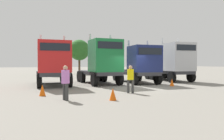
{
  "coord_description": "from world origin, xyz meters",
  "views": [
    {
      "loc": [
        -7.69,
        -14.25,
        1.82
      ],
      "look_at": [
        -0.29,
        4.7,
        1.21
      ],
      "focal_mm": 34.3,
      "sensor_mm": 36.0,
      "label": 1
    }
  ],
  "objects": [
    {
      "name": "semi_truck_red",
      "position": [
        -5.83,
        3.43,
        1.87
      ],
      "size": [
        2.72,
        6.15,
        4.15
      ],
      "rotation": [
        0.0,
        0.0,
        -1.6
      ],
      "color": "#333338",
      "rests_on": "ground"
    },
    {
      "name": "traffic_cone_mid",
      "position": [
        -6.98,
        -1.65,
        0.32
      ],
      "size": [
        0.36,
        0.36,
        0.65
      ],
      "primitive_type": "cone",
      "color": "#F2590C",
      "rests_on": "ground"
    },
    {
      "name": "semi_truck_silver",
      "position": [
        6.18,
        3.69,
        2.02
      ],
      "size": [
        2.95,
        6.37,
        4.44
      ],
      "rotation": [
        0.0,
        0.0,
        -1.64
      ],
      "color": "#333338",
      "rests_on": "ground"
    },
    {
      "name": "semi_truck_green",
      "position": [
        -1.74,
        3.23,
        1.96
      ],
      "size": [
        2.7,
        6.13,
        4.39
      ],
      "rotation": [
        0.0,
        0.0,
        -1.55
      ],
      "color": "#333338",
      "rests_on": "ground"
    },
    {
      "name": "ground",
      "position": [
        0.0,
        0.0,
        0.0
      ],
      "size": [
        200.0,
        200.0,
        0.0
      ],
      "primitive_type": "plane",
      "color": "gray"
    },
    {
      "name": "oak_far_left",
      "position": [
        -4.42,
        19.25,
        3.2
      ],
      "size": [
        3.05,
        3.05,
        4.75
      ],
      "color": "#4C3823",
      "rests_on": "ground"
    },
    {
      "name": "visitor_with_camera",
      "position": [
        -5.99,
        -3.57,
        1.0
      ],
      "size": [
        0.5,
        0.5,
        1.72
      ],
      "rotation": [
        0.0,
        0.0,
        0.3
      ],
      "color": "#373737",
      "rests_on": "ground"
    },
    {
      "name": "visitor_in_hivis",
      "position": [
        -1.84,
        -2.41,
        0.98
      ],
      "size": [
        0.55,
        0.55,
        1.7
      ],
      "rotation": [
        0.0,
        0.0,
        1.02
      ],
      "color": "#3C3C3C",
      "rests_on": "ground"
    },
    {
      "name": "traffic_cone_near",
      "position": [
        -3.82,
        -4.45,
        0.31
      ],
      "size": [
        0.36,
        0.36,
        0.62
      ],
      "primitive_type": "cone",
      "color": "#F2590C",
      "rests_on": "ground"
    },
    {
      "name": "oak_far_right",
      "position": [
        6.89,
        22.63,
        3.74
      ],
      "size": [
        3.81,
        3.81,
        5.67
      ],
      "color": "#4C3823",
      "rests_on": "ground"
    },
    {
      "name": "traffic_cone_far",
      "position": [
        3.13,
        0.08,
        0.3
      ],
      "size": [
        0.36,
        0.36,
        0.59
      ],
      "primitive_type": "cone",
      "color": "#F2590C",
      "rests_on": "ground"
    },
    {
      "name": "semi_truck_navy",
      "position": [
        1.8,
        2.95,
        1.75
      ],
      "size": [
        2.99,
        6.56,
        3.97
      ],
      "rotation": [
        0.0,
        0.0,
        -1.64
      ],
      "color": "#333338",
      "rests_on": "ground"
    },
    {
      "name": "oak_far_centre",
      "position": [
        0.62,
        22.8,
        4.18
      ],
      "size": [
        3.63,
        3.63,
        6.02
      ],
      "color": "#4C3823",
      "rests_on": "ground"
    }
  ]
}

